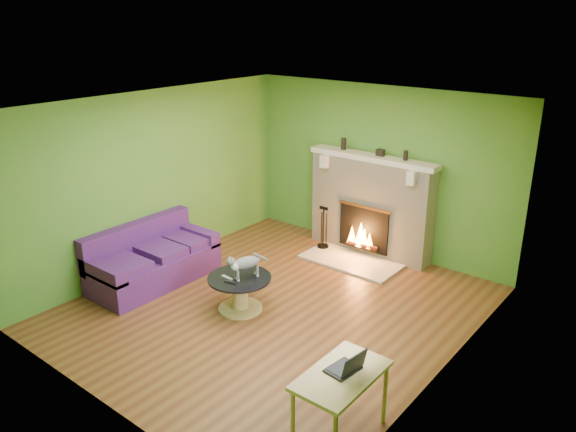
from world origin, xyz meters
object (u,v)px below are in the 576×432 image
at_px(desk, 341,381).
at_px(cat, 246,265).
at_px(sofa, 152,260).
at_px(coffee_table, 240,291).

height_order(desk, cat, cat).
xyz_separation_m(sofa, coffee_table, (1.54, 0.17, -0.05)).
xyz_separation_m(coffee_table, desk, (2.27, -1.12, 0.32)).
bearing_deg(sofa, coffee_table, 6.34).
relative_size(sofa, coffee_table, 2.23).
relative_size(coffee_table, desk, 0.89).
height_order(sofa, coffee_table, sofa).
xyz_separation_m(sofa, desk, (3.81, -0.95, 0.27)).
relative_size(sofa, desk, 2.00).
xyz_separation_m(sofa, cat, (1.62, 0.22, 0.31)).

